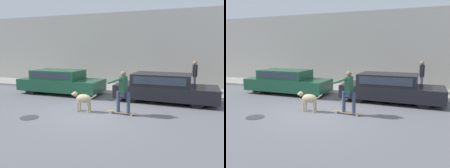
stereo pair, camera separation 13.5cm
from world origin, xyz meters
The scene contains 9 objects.
ground_plane centered at (0.00, 0.00, 0.00)m, with size 36.00×36.00×0.00m, color slate.
back_wall centered at (0.00, 6.48, 2.37)m, with size 32.00×0.30×4.75m.
sidewalk_curb centered at (0.00, 5.05, 0.07)m, with size 30.00×2.53×0.13m.
parked_car_0 centered at (-3.34, 2.71, 0.64)m, with size 4.56×1.79×1.29m.
parked_car_1 centered at (2.17, 2.71, 0.64)m, with size 4.56×1.93×1.30m.
dog centered at (-0.59, -0.03, 0.50)m, with size 1.06×0.34×0.76m.
skateboarder centered at (0.99, 0.09, 0.92)m, with size 2.45×0.55×1.62m.
pedestrian_with_bag centered at (3.50, 4.88, 1.05)m, with size 0.26×0.72×1.67m.
manhole_cover centered at (-2.02, -1.39, 0.01)m, with size 0.63×0.63×0.01m.
Camera 1 is at (3.24, -7.41, 2.40)m, focal length 35.00 mm.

